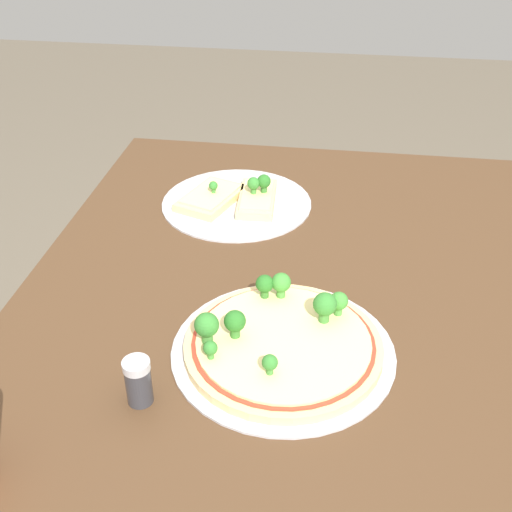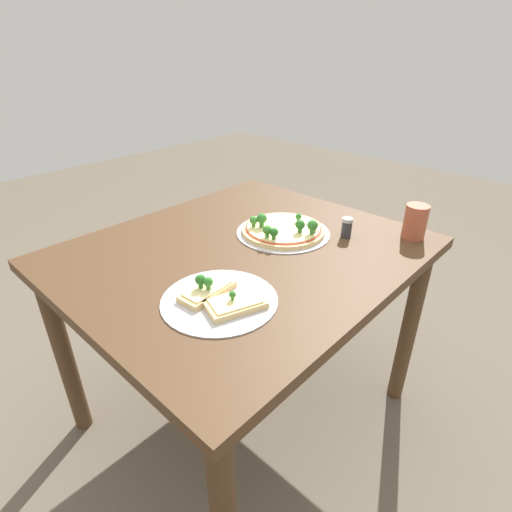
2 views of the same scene
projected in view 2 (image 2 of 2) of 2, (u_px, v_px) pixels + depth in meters
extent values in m
plane|color=brown|center=(246.00, 408.00, 1.65)|extent=(8.00, 8.00, 0.00)
cube|color=#4C331E|center=(243.00, 253.00, 1.30)|extent=(1.10, 0.95, 0.04)
cylinder|color=#4C331E|center=(409.00, 328.00, 1.55)|extent=(0.06, 0.06, 0.71)
cylinder|color=#4C331E|center=(64.00, 356.00, 1.41)|extent=(0.06, 0.06, 0.71)
cylinder|color=#4C331E|center=(254.00, 258.00, 2.05)|extent=(0.06, 0.06, 0.71)
cylinder|color=#B7B7BC|center=(283.00, 232.00, 1.40)|extent=(0.33, 0.33, 0.00)
cylinder|color=#E5C17F|center=(283.00, 230.00, 1.39)|extent=(0.29, 0.29, 0.01)
cylinder|color=#B73823|center=(283.00, 228.00, 1.39)|extent=(0.27, 0.27, 0.00)
cylinder|color=#F4DB8E|center=(283.00, 227.00, 1.39)|extent=(0.25, 0.25, 0.00)
sphere|color=#337A2D|center=(262.00, 218.00, 1.37)|extent=(0.04, 0.04, 0.04)
cylinder|color=#3F8136|center=(262.00, 225.00, 1.38)|extent=(0.02, 0.02, 0.02)
sphere|color=#286B23|center=(300.00, 225.00, 1.33)|extent=(0.03, 0.03, 0.03)
cylinder|color=#37742D|center=(300.00, 230.00, 1.34)|extent=(0.01, 0.01, 0.01)
sphere|color=#3D8933|center=(267.00, 230.00, 1.30)|extent=(0.03, 0.03, 0.03)
cylinder|color=#488E3A|center=(267.00, 235.00, 1.31)|extent=(0.01, 0.01, 0.01)
sphere|color=#337A2D|center=(315.00, 225.00, 1.36)|extent=(0.02, 0.02, 0.02)
cylinder|color=#3F8136|center=(315.00, 229.00, 1.36)|extent=(0.01, 0.01, 0.01)
sphere|color=#286B23|center=(274.00, 232.00, 1.29)|extent=(0.03, 0.03, 0.03)
cylinder|color=#37742D|center=(274.00, 237.00, 1.30)|extent=(0.01, 0.01, 0.01)
sphere|color=#337A2D|center=(313.00, 225.00, 1.32)|extent=(0.04, 0.04, 0.04)
cylinder|color=#3F8136|center=(312.00, 232.00, 1.33)|extent=(0.02, 0.02, 0.02)
sphere|color=#3D8933|center=(254.00, 220.00, 1.38)|extent=(0.03, 0.03, 0.03)
cylinder|color=#488E3A|center=(254.00, 225.00, 1.38)|extent=(0.01, 0.01, 0.01)
sphere|color=#337A2D|center=(299.00, 217.00, 1.42)|extent=(0.02, 0.02, 0.02)
cylinder|color=#3F8136|center=(298.00, 220.00, 1.42)|extent=(0.01, 0.01, 0.01)
cylinder|color=#B7B7BC|center=(219.00, 300.00, 1.03)|extent=(0.30, 0.30, 0.00)
cube|color=#E5C17F|center=(235.00, 304.00, 1.00)|extent=(0.17, 0.14, 0.02)
cube|color=#F4DB8E|center=(235.00, 301.00, 1.00)|extent=(0.14, 0.11, 0.00)
sphere|color=#337A2D|center=(232.00, 294.00, 0.99)|extent=(0.02, 0.02, 0.02)
cylinder|color=#3F8136|center=(233.00, 298.00, 1.00)|extent=(0.01, 0.01, 0.01)
cube|color=#E5C17F|center=(207.00, 292.00, 1.05)|extent=(0.16, 0.08, 0.02)
cube|color=#F4DB8E|center=(207.00, 288.00, 1.05)|extent=(0.13, 0.07, 0.00)
sphere|color=#337A2D|center=(208.00, 282.00, 1.03)|extent=(0.03, 0.03, 0.03)
cylinder|color=#3F8136|center=(209.00, 287.00, 1.04)|extent=(0.01, 0.01, 0.01)
sphere|color=#286B23|center=(200.00, 280.00, 1.03)|extent=(0.03, 0.03, 0.03)
cylinder|color=#37742D|center=(201.00, 285.00, 1.04)|extent=(0.01, 0.01, 0.01)
cylinder|color=#AD5138|center=(415.00, 222.00, 1.34)|extent=(0.08, 0.08, 0.12)
cylinder|color=#333338|center=(346.00, 229.00, 1.36)|extent=(0.03, 0.03, 0.06)
cylinder|color=#B2B2B7|center=(348.00, 220.00, 1.34)|extent=(0.04, 0.04, 0.01)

